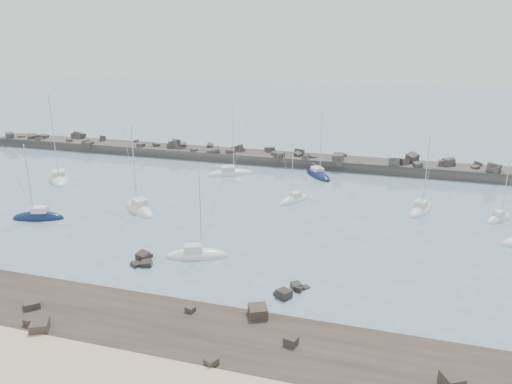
% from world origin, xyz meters
% --- Properties ---
extents(ground, '(400.00, 400.00, 0.00)m').
position_xyz_m(ground, '(0.00, 0.00, 0.00)').
color(ground, slate).
rests_on(ground, ground).
extents(rock_shelf, '(140.00, 12.28, 1.93)m').
position_xyz_m(rock_shelf, '(0.17, -21.98, 0.02)').
color(rock_shelf, black).
rests_on(rock_shelf, ground).
extents(rock_cluster_near, '(2.85, 3.84, 1.54)m').
position_xyz_m(rock_cluster_near, '(-3.89, -9.21, 0.10)').
color(rock_cluster_near, black).
rests_on(rock_cluster_near, ground).
extents(rock_cluster_far, '(3.37, 4.08, 1.23)m').
position_xyz_m(rock_cluster_far, '(13.52, -11.50, 0.18)').
color(rock_cluster_far, black).
rests_on(rock_cluster_far, ground).
extents(breakwater, '(115.00, 6.96, 5.11)m').
position_xyz_m(breakwater, '(-7.49, 37.98, 0.32)').
color(breakwater, '#2F2C29').
rests_on(breakwater, ground).
extents(sailboat_1, '(8.87, 9.67, 15.77)m').
position_xyz_m(sailboat_1, '(-34.19, 15.80, 0.14)').
color(sailboat_1, white).
rests_on(sailboat_1, ground).
extents(sailboat_2, '(7.43, 4.19, 11.58)m').
position_xyz_m(sailboat_2, '(-24.52, -1.31, 0.16)').
color(sailboat_2, '#0F1A41').
rests_on(sailboat_2, ground).
extents(sailboat_3, '(8.48, 6.43, 13.08)m').
position_xyz_m(sailboat_3, '(-6.58, 27.61, 0.13)').
color(sailboat_3, white).
rests_on(sailboat_3, ground).
extents(sailboat_4, '(8.10, 7.20, 13.36)m').
position_xyz_m(sailboat_4, '(-12.86, 5.79, 0.16)').
color(sailboat_4, white).
rests_on(sailboat_4, ground).
extents(sailboat_5, '(4.82, 6.46, 10.16)m').
position_xyz_m(sailboat_5, '(7.78, 16.40, 0.13)').
color(sailboat_5, white).
rests_on(sailboat_5, ground).
extents(sailboat_6, '(7.49, 4.54, 11.47)m').
position_xyz_m(sailboat_6, '(1.36, -6.30, 0.14)').
color(sailboat_6, white).
rests_on(sailboat_6, ground).
extents(sailboat_7, '(6.79, 8.11, 12.89)m').
position_xyz_m(sailboat_7, '(8.91, 31.10, 0.13)').
color(sailboat_7, '#0F1A41').
rests_on(sailboat_7, ground).
extents(sailboat_8, '(4.61, 7.80, 11.98)m').
position_xyz_m(sailboat_8, '(26.36, 17.34, 0.15)').
color(sailboat_8, white).
rests_on(sailboat_8, ground).
extents(sailboat_10, '(4.67, 5.36, 8.90)m').
position_xyz_m(sailboat_10, '(36.63, 16.72, 0.13)').
color(sailboat_10, white).
rests_on(sailboat_10, ground).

